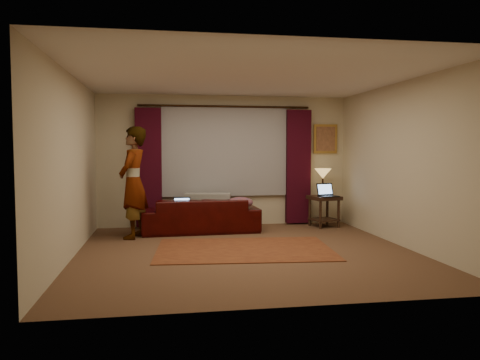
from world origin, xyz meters
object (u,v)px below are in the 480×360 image
laptop_sofa (182,204)px  end_table (324,211)px  sofa (200,209)px  laptop_table (329,190)px  tiffany_lamp (323,182)px  person (133,183)px

laptop_sofa → end_table: 2.85m
sofa → end_table: size_ratio=3.52×
laptop_sofa → laptop_table: bearing=5.0°
laptop_table → tiffany_lamp: bearing=76.2°
laptop_table → end_table: bearing=87.8°
laptop_sofa → laptop_table: laptop_table is taller
laptop_sofa → person: bearing=-166.9°
laptop_sofa → end_table: bearing=8.1°
sofa → laptop_sofa: 0.42m
laptop_sofa → tiffany_lamp: 2.92m
laptop_sofa → person: person is taller
person → end_table: bearing=115.9°
sofa → person: (-1.18, -0.42, 0.53)m
sofa → person: person is taller
laptop_sofa → tiffany_lamp: (2.84, 0.58, 0.33)m
end_table → laptop_table: bearing=-77.4°
end_table → person: (-3.65, -0.61, 0.66)m
tiffany_lamp → person: 3.76m
sofa → person: 1.36m
end_table → tiffany_lamp: 0.60m
person → laptop_sofa: bearing=119.7°
laptop_sofa → tiffany_lamp: bearing=11.4°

